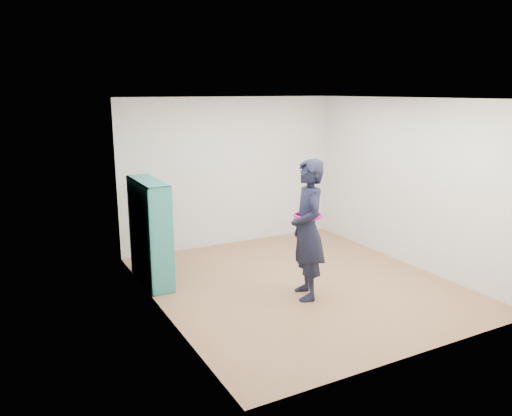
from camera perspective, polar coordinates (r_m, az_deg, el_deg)
floor at (r=7.27m, az=4.88°, el=-8.59°), size 4.50×4.50×0.00m
ceiling at (r=6.75m, az=5.32°, el=12.37°), size 4.50×4.50×0.00m
wall_left at (r=6.06m, az=-10.99°, el=-0.34°), size 0.02×4.50×2.60m
wall_right at (r=8.14m, az=17.00°, el=2.79°), size 0.02×4.50×2.60m
wall_back at (r=8.83m, az=-2.90°, el=4.14°), size 4.00×0.02×2.60m
wall_front at (r=5.21m, az=18.71°, el=-3.05°), size 4.00×0.02×2.60m
bookshelf at (r=7.23m, az=-12.19°, el=-2.90°), size 0.33×1.12×1.49m
person at (r=6.55m, az=5.91°, el=-2.47°), size 0.63×0.78×1.86m
smartphone at (r=6.56m, az=4.57°, el=-1.31°), size 0.02×0.11×0.14m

